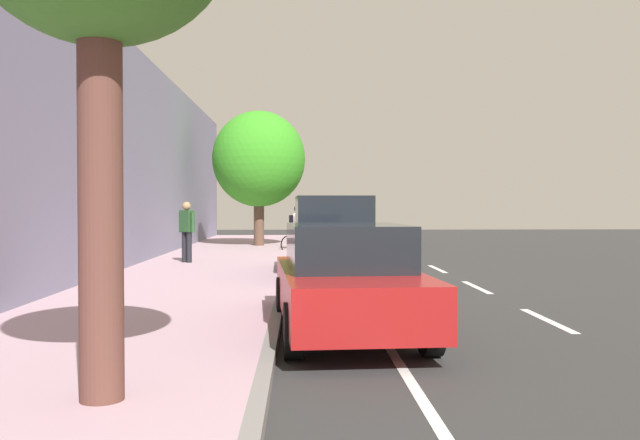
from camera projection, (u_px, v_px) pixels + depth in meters
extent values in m
plane|color=#2F2F2F|center=(350.00, 279.00, 16.32)|extent=(65.15, 65.15, 0.00)
cube|color=#B593A0|center=(197.00, 276.00, 16.21)|extent=(4.05, 40.72, 0.16)
cube|color=gray|center=(285.00, 276.00, 16.28)|extent=(0.16, 40.72, 0.16)
cube|color=white|center=(373.00, 239.00, 35.65)|extent=(0.14, 2.20, 0.01)
cube|color=white|center=(382.00, 243.00, 31.45)|extent=(0.14, 2.20, 0.01)
cube|color=white|center=(395.00, 249.00, 27.25)|extent=(0.14, 2.20, 0.01)
cube|color=white|center=(412.00, 257.00, 23.05)|extent=(0.14, 2.20, 0.01)
cube|color=white|center=(437.00, 269.00, 18.86)|extent=(0.14, 2.20, 0.01)
cube|color=white|center=(476.00, 287.00, 14.66)|extent=(0.14, 2.20, 0.01)
cube|color=white|center=(547.00, 320.00, 10.46)|extent=(0.14, 2.20, 0.01)
cube|color=white|center=(346.00, 279.00, 16.32)|extent=(0.12, 40.72, 0.01)
cube|color=gray|center=(101.00, 151.00, 16.08)|extent=(0.50, 40.72, 6.13)
cube|color=tan|center=(315.00, 230.00, 32.02)|extent=(2.03, 4.50, 0.64)
cube|color=black|center=(315.00, 217.00, 32.01)|extent=(1.68, 2.19, 0.60)
cylinder|color=black|center=(300.00, 237.00, 30.59)|extent=(0.26, 0.67, 0.66)
cylinder|color=black|center=(335.00, 237.00, 30.74)|extent=(0.26, 0.67, 0.66)
cylinder|color=black|center=(296.00, 235.00, 33.31)|extent=(0.26, 0.67, 0.66)
cylinder|color=black|center=(329.00, 234.00, 33.46)|extent=(0.26, 0.67, 0.66)
cube|color=navy|center=(332.00, 247.00, 16.11)|extent=(2.02, 4.75, 0.90)
cube|color=black|center=(332.00, 212.00, 16.09)|extent=(1.75, 3.14, 0.76)
cylinder|color=black|center=(296.00, 270.00, 14.62)|extent=(0.24, 0.77, 0.76)
cylinder|color=black|center=(377.00, 270.00, 14.71)|extent=(0.24, 0.77, 0.76)
cylinder|color=black|center=(294.00, 259.00, 17.53)|extent=(0.24, 0.77, 0.76)
cylinder|color=black|center=(361.00, 259.00, 17.62)|extent=(0.24, 0.77, 0.76)
cube|color=maroon|center=(347.00, 292.00, 9.25)|extent=(2.05, 4.51, 0.64)
cube|color=black|center=(347.00, 246.00, 9.24)|extent=(1.68, 2.20, 0.60)
cylinder|color=black|center=(293.00, 331.00, 7.82)|extent=(0.26, 0.67, 0.66)
cylinder|color=black|center=(431.00, 328.00, 7.98)|extent=(0.26, 0.67, 0.66)
cylinder|color=black|center=(284.00, 298.00, 10.54)|extent=(0.26, 0.67, 0.66)
cylinder|color=black|center=(386.00, 297.00, 10.69)|extent=(0.26, 0.67, 0.66)
torus|color=black|center=(317.00, 245.00, 24.22)|extent=(0.67, 0.26, 0.70)
torus|color=black|center=(290.00, 245.00, 24.52)|extent=(0.67, 0.26, 0.70)
cylinder|color=#197233|center=(307.00, 243.00, 24.33)|extent=(0.62, 0.24, 0.52)
cylinder|color=#197233|center=(297.00, 243.00, 24.44)|extent=(0.14, 0.08, 0.48)
cylinder|color=#197233|center=(305.00, 236.00, 24.34)|extent=(0.70, 0.27, 0.05)
cylinder|color=#197233|center=(294.00, 247.00, 24.47)|extent=(0.35, 0.15, 0.19)
cylinder|color=#197233|center=(293.00, 240.00, 24.48)|extent=(0.26, 0.12, 0.33)
cylinder|color=#197233|center=(316.00, 240.00, 24.23)|extent=(0.12, 0.07, 0.34)
cube|color=black|center=(296.00, 235.00, 24.45)|extent=(0.26, 0.17, 0.05)
cylinder|color=black|center=(315.00, 234.00, 24.23)|extent=(0.17, 0.44, 0.03)
cylinder|color=#C6B284|center=(297.00, 242.00, 24.71)|extent=(0.15, 0.15, 0.87)
cylinder|color=#C6B284|center=(298.00, 242.00, 24.91)|extent=(0.15, 0.15, 0.87)
cube|color=white|center=(298.00, 222.00, 24.80)|extent=(0.31, 0.42, 0.61)
cylinder|color=white|center=(296.00, 223.00, 24.54)|extent=(0.10, 0.10, 0.58)
cylinder|color=white|center=(299.00, 222.00, 25.05)|extent=(0.10, 0.10, 0.58)
sphere|color=tan|center=(298.00, 210.00, 24.79)|extent=(0.24, 0.24, 0.24)
sphere|color=navy|center=(298.00, 209.00, 24.78)|extent=(0.27, 0.27, 0.27)
cube|color=black|center=(292.00, 221.00, 24.84)|extent=(0.25, 0.33, 0.44)
cylinder|color=brown|center=(259.00, 215.00, 27.17)|extent=(0.41, 0.41, 2.45)
ellipsoid|color=#379721|center=(259.00, 159.00, 27.12)|extent=(3.71, 3.71, 3.84)
cylinder|color=brown|center=(101.00, 199.00, 5.60)|extent=(0.36, 0.36, 3.35)
cylinder|color=black|center=(189.00, 247.00, 19.09)|extent=(0.15, 0.15, 0.86)
cylinder|color=black|center=(184.00, 247.00, 19.22)|extent=(0.15, 0.15, 0.86)
cube|color=#264C26|center=(187.00, 221.00, 19.14)|extent=(0.44, 0.42, 0.61)
cylinder|color=#264C26|center=(193.00, 222.00, 18.98)|extent=(0.10, 0.10, 0.58)
cylinder|color=#264C26|center=(181.00, 222.00, 19.30)|extent=(0.10, 0.10, 0.58)
sphere|color=#9D7D54|center=(187.00, 206.00, 19.13)|extent=(0.24, 0.24, 0.24)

